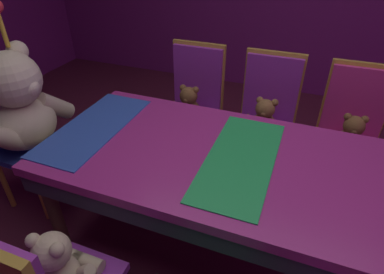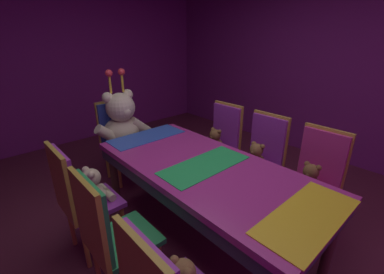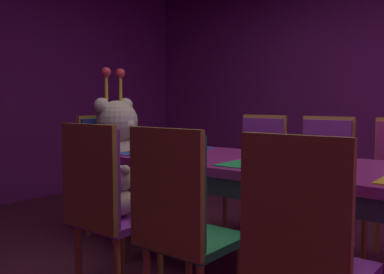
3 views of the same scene
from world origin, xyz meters
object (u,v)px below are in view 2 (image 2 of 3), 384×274
(chair_left_2, at_px, (75,193))
(chair_right_2, at_px, (223,136))
(teddy_left_2, at_px, (93,187))
(banquet_table, at_px, (205,175))
(chair_right_1, at_px, (264,151))
(chair_right_0, at_px, (317,171))
(chair_left_1, at_px, (105,229))
(teddy_right_1, at_px, (256,157))
(teddy_right_0, at_px, (309,180))
(teddy_right_2, at_px, (215,141))
(throne_chair, at_px, (117,132))
(king_teddy_bear, at_px, (123,124))

(chair_left_2, height_order, chair_right_2, same)
(teddy_left_2, xyz_separation_m, chair_right_2, (1.58, 0.02, 0.01))
(banquet_table, xyz_separation_m, chair_right_1, (0.86, -0.00, -0.05))
(teddy_left_2, distance_m, chair_right_0, 1.91)
(chair_right_0, bearing_deg, chair_right_2, -90.77)
(banquet_table, bearing_deg, chair_left_2, 147.84)
(chair_left_1, xyz_separation_m, teddy_right_1, (1.58, -0.01, -0.02))
(teddy_left_2, xyz_separation_m, teddy_right_1, (1.44, -0.55, -0.01))
(teddy_right_0, bearing_deg, teddy_right_2, -90.75)
(throne_chair, bearing_deg, chair_left_1, -29.43)
(throne_chair, bearing_deg, teddy_right_2, 36.25)
(chair_right_2, relative_size, throne_chair, 1.00)
(banquet_table, relative_size, chair_right_2, 2.05)
(banquet_table, xyz_separation_m, chair_right_0, (0.85, -0.56, -0.05))
(chair_right_2, bearing_deg, king_teddy_bear, -43.26)
(banquet_table, relative_size, throne_chair, 2.05)
(teddy_right_2, xyz_separation_m, king_teddy_bear, (-0.72, 0.81, 0.18))
(chair_left_1, relative_size, king_teddy_bear, 1.08)
(chair_right_1, xyz_separation_m, throne_chair, (-0.86, 1.55, 0.00))
(banquet_table, distance_m, chair_right_2, 1.03)
(teddy_left_2, relative_size, chair_right_1, 0.32)
(teddy_right_1, bearing_deg, chair_right_2, -104.21)
(teddy_right_0, relative_size, king_teddy_bear, 0.30)
(chair_left_1, distance_m, chair_right_1, 1.73)
(teddy_left_2, distance_m, chair_right_1, 1.67)
(chair_right_1, distance_m, throne_chair, 1.77)
(chair_right_0, relative_size, teddy_right_2, 3.49)
(banquet_table, xyz_separation_m, teddy_right_1, (0.72, -0.00, -0.08))
(chair_left_1, bearing_deg, banquet_table, -0.59)
(banquet_table, height_order, teddy_left_2, teddy_left_2)
(king_teddy_bear, bearing_deg, chair_right_1, 32.02)
(chair_left_1, distance_m, teddy_right_0, 1.67)
(banquet_table, bearing_deg, teddy_left_2, 142.93)
(king_teddy_bear, bearing_deg, teddy_left_2, -40.79)
(chair_left_1, height_order, teddy_right_1, chair_left_1)
(chair_right_0, relative_size, teddy_right_1, 3.46)
(chair_left_1, relative_size, teddy_right_0, 3.56)
(chair_right_0, bearing_deg, teddy_right_0, 0.00)
(teddy_left_2, xyz_separation_m, teddy_right_0, (1.42, -1.10, -0.01))
(king_teddy_bear, bearing_deg, teddy_right_2, 41.58)
(chair_left_2, distance_m, teddy_right_0, 1.92)
(banquet_table, height_order, chair_right_2, chair_right_2)
(chair_right_2, xyz_separation_m, teddy_right_2, (-0.14, 0.00, -0.02))
(banquet_table, bearing_deg, king_teddy_bear, 90.00)
(chair_left_2, relative_size, teddy_right_0, 3.56)
(chair_right_1, bearing_deg, chair_right_2, -90.08)
(teddy_right_1, bearing_deg, teddy_right_2, -90.10)
(banquet_table, relative_size, chair_left_1, 2.05)
(chair_left_1, relative_size, chair_right_0, 1.00)
(throne_chair, bearing_deg, banquet_table, -0.00)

